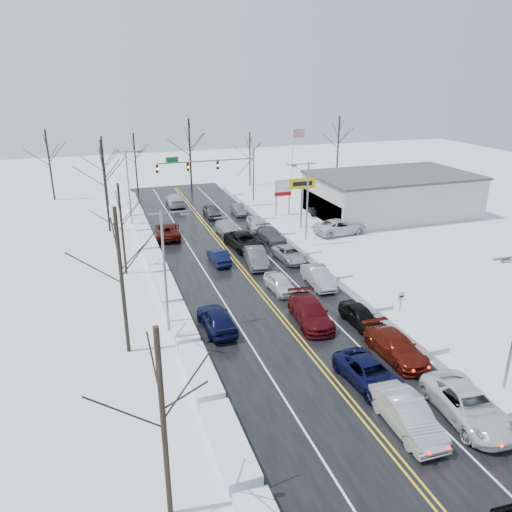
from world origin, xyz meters
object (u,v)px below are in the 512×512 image
object	(u,v)px
flagpole	(293,158)
oncoming_car_0	(219,263)
tires_plus_sign	(302,187)
traffic_signal_mast	(217,168)
dealership_building	(391,194)

from	to	relation	value
flagpole	oncoming_car_0	bearing A→B (deg)	-127.26
tires_plus_sign	flagpole	xyz separation A→B (m)	(4.67, 14.01, 0.93)
traffic_signal_mast	tires_plus_sign	bearing A→B (deg)	-59.54
tires_plus_sign	dealership_building	size ratio (longest dim) A/B	0.29
traffic_signal_mast	dealership_building	xyz separation A→B (m)	(20.53, -9.99, -2.82)
dealership_building	oncoming_car_0	bearing A→B (deg)	-158.42
flagpole	oncoming_car_0	world-z (taller)	flagpole
traffic_signal_mast	dealership_building	size ratio (longest dim) A/B	0.65
traffic_signal_mast	tires_plus_sign	distance (m)	13.92
flagpole	tires_plus_sign	bearing A→B (deg)	-108.44
traffic_signal_mast	oncoming_car_0	world-z (taller)	traffic_signal_mast
tires_plus_sign	oncoming_car_0	bearing A→B (deg)	-146.24
flagpole	dealership_building	xyz separation A→B (m)	(8.80, -12.00, -3.27)
traffic_signal_mast	flagpole	size ratio (longest dim) A/B	1.33
flagpole	dealership_building	size ratio (longest dim) A/B	0.49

